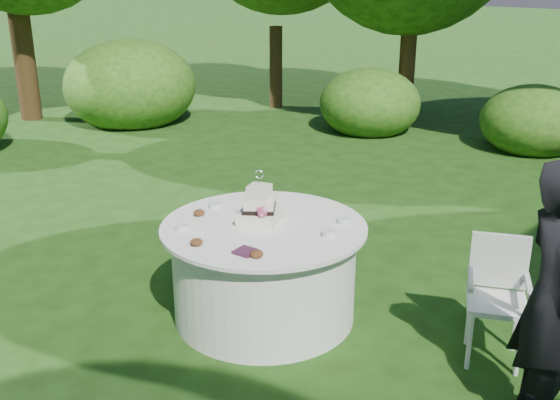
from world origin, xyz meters
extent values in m
plane|color=#1B340E|center=(0.00, 0.00, 0.00)|extent=(80.00, 80.00, 0.00)
cube|color=#431C35|center=(0.20, -0.48, 0.78)|extent=(0.14, 0.14, 0.02)
ellipsoid|color=white|center=(-0.32, -0.44, 0.78)|extent=(0.48, 0.07, 0.01)
imported|color=black|center=(2.10, -0.05, 0.83)|extent=(0.67, 0.72, 1.65)
cylinder|color=silver|center=(0.00, 0.00, 0.37)|extent=(1.40, 1.40, 0.74)
cylinder|color=silver|center=(0.00, 0.00, 0.76)|extent=(1.56, 1.56, 0.03)
cube|color=silver|center=(-0.05, 0.02, 0.82)|extent=(0.37, 0.37, 0.10)
cube|color=silver|center=(-0.05, 0.02, 0.92)|extent=(0.30, 0.30, 0.10)
cube|color=silver|center=(-0.05, 0.02, 1.02)|extent=(0.19, 0.19, 0.10)
cube|color=black|center=(-0.05, 0.02, 0.89)|extent=(0.32, 0.32, 0.03)
sphere|color=#BB3768|center=(0.04, -0.07, 0.91)|extent=(0.08, 0.08, 0.08)
cylinder|color=white|center=(-0.05, 0.02, 1.09)|extent=(0.01, 0.01, 0.05)
torus|color=silver|center=(-0.05, 0.02, 1.16)|extent=(0.07, 0.02, 0.07)
cube|color=white|center=(1.66, 0.43, 0.44)|extent=(0.51, 0.51, 0.04)
cube|color=silver|center=(1.60, 0.60, 0.68)|extent=(0.38, 0.18, 0.39)
cylinder|color=white|center=(1.57, 0.22, 0.21)|extent=(0.03, 0.03, 0.42)
cylinder|color=silver|center=(1.86, 0.34, 0.21)|extent=(0.03, 0.03, 0.42)
cylinder|color=white|center=(1.45, 0.52, 0.21)|extent=(0.03, 0.03, 0.42)
cylinder|color=silver|center=(1.75, 0.63, 0.21)|extent=(0.03, 0.03, 0.42)
cube|color=silver|center=(1.48, 0.36, 0.60)|extent=(0.16, 0.34, 0.03)
cube|color=silver|center=(1.83, 0.50, 0.60)|extent=(0.16, 0.34, 0.03)
cylinder|color=silver|center=(-0.54, 0.07, 0.79)|extent=(0.10, 0.10, 0.04)
cylinder|color=silver|center=(0.47, 0.38, 0.79)|extent=(0.10, 0.10, 0.04)
cylinder|color=silver|center=(0.51, 0.10, 0.79)|extent=(0.10, 0.10, 0.04)
cylinder|color=silver|center=(-0.33, 0.47, 0.79)|extent=(0.10, 0.10, 0.04)
cylinder|color=silver|center=(-0.43, -0.43, 0.79)|extent=(0.10, 0.10, 0.04)
ellipsoid|color=#562D16|center=(-0.52, -0.14, 0.79)|extent=(0.09, 0.09, 0.05)
ellipsoid|color=#562D16|center=(-0.15, -0.58, 0.79)|extent=(0.09, 0.09, 0.05)
ellipsoid|color=#562D16|center=(0.31, -0.49, 0.79)|extent=(0.09, 0.09, 0.05)
camera|label=1|loc=(2.74, -3.65, 2.62)|focal=42.00mm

